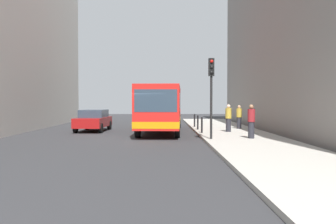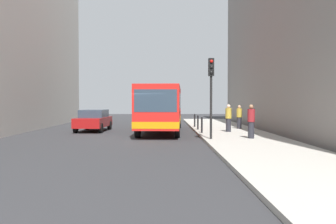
# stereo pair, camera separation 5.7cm
# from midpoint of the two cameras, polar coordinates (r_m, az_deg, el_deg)

# --- Properties ---
(ground_plane) EXTENTS (80.00, 80.00, 0.00)m
(ground_plane) POSITION_cam_midpoint_polar(r_m,az_deg,el_deg) (21.51, -3.74, -3.92)
(ground_plane) COLOR #2D2D30
(sidewalk) EXTENTS (4.40, 40.00, 0.15)m
(sidewalk) POSITION_cam_midpoint_polar(r_m,az_deg,el_deg) (21.89, 10.55, -3.65)
(sidewalk) COLOR #ADA89E
(sidewalk) RESTS_ON ground
(building_right) EXTENTS (7.00, 32.00, 14.41)m
(building_right) POSITION_cam_midpoint_polar(r_m,az_deg,el_deg) (27.88, 21.63, 12.11)
(building_right) COLOR gray
(building_right) RESTS_ON ground
(bus) EXTENTS (3.06, 11.13, 3.00)m
(bus) POSITION_cam_midpoint_polar(r_m,az_deg,el_deg) (25.78, -1.05, 0.85)
(bus) COLOR red
(bus) RESTS_ON ground
(car_beside_bus) EXTENTS (2.04, 4.48, 1.48)m
(car_beside_bus) POSITION_cam_midpoint_polar(r_m,az_deg,el_deg) (27.02, -11.04, -1.14)
(car_beside_bus) COLOR maroon
(car_beside_bus) RESTS_ON ground
(traffic_light) EXTENTS (0.28, 0.33, 4.10)m
(traffic_light) POSITION_cam_midpoint_polar(r_m,az_deg,el_deg) (19.67, 6.36, 4.32)
(traffic_light) COLOR black
(traffic_light) RESTS_ON sidewalk
(bollard_near) EXTENTS (0.11, 0.11, 0.95)m
(bollard_near) POSITION_cam_midpoint_polar(r_m,az_deg,el_deg) (23.41, 4.97, -1.93)
(bollard_near) COLOR black
(bollard_near) RESTS_ON sidewalk
(bollard_mid) EXTENTS (0.11, 0.11, 0.95)m
(bollard_mid) POSITION_cam_midpoint_polar(r_m,az_deg,el_deg) (26.13, 4.38, -1.56)
(bollard_mid) COLOR black
(bollard_mid) RESTS_ON sidewalk
(bollard_far) EXTENTS (0.11, 0.11, 0.95)m
(bollard_far) POSITION_cam_midpoint_polar(r_m,az_deg,el_deg) (28.85, 3.90, -1.26)
(bollard_far) COLOR black
(bollard_far) RESTS_ON sidewalk
(pedestrian_near_signal) EXTENTS (0.38, 0.38, 1.75)m
(pedestrian_near_signal) POSITION_cam_midpoint_polar(r_m,az_deg,el_deg) (20.32, 12.16, -1.37)
(pedestrian_near_signal) COLOR #26262D
(pedestrian_near_signal) RESTS_ON sidewalk
(pedestrian_mid_sidewalk) EXTENTS (0.38, 0.38, 1.72)m
(pedestrian_mid_sidewalk) POSITION_cam_midpoint_polar(r_m,az_deg,el_deg) (24.42, 8.88, -0.90)
(pedestrian_mid_sidewalk) COLOR #26262D
(pedestrian_mid_sidewalk) RESTS_ON sidewalk
(pedestrian_far_sidewalk) EXTENTS (0.38, 0.38, 1.64)m
(pedestrian_far_sidewalk) POSITION_cam_midpoint_polar(r_m,az_deg,el_deg) (27.23, 10.43, -0.74)
(pedestrian_far_sidewalk) COLOR #26262D
(pedestrian_far_sidewalk) RESTS_ON sidewalk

